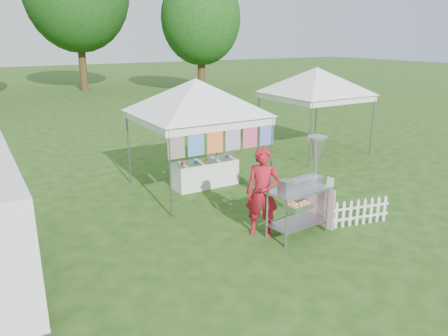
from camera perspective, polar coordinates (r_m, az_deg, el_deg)
ground at (r=9.34m, az=6.64°, el=-8.91°), size 120.00×120.00×0.00m
canopy_main at (r=11.42m, az=-3.72°, el=11.55°), size 4.24×4.24×3.45m
canopy_right at (r=15.82m, az=12.05°, el=12.73°), size 4.24×4.24×3.45m
tree_right at (r=32.42m, az=-3.06°, el=18.90°), size 5.60×5.60×8.42m
donut_cart at (r=9.22m, az=10.76°, el=-1.38°), size 1.47×1.16×2.04m
vendor at (r=9.06m, az=5.03°, el=-3.19°), size 0.82×0.79×1.89m
picket_fence at (r=10.14m, az=17.02°, el=-5.64°), size 1.59×0.37×0.56m
display_table at (r=12.19m, az=-2.48°, el=-0.70°), size 1.80×0.70×0.72m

